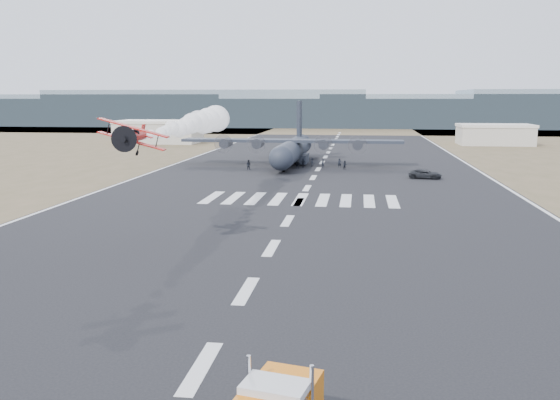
% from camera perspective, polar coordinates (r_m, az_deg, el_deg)
% --- Properties ---
extents(ground, '(500.00, 500.00, 0.00)m').
position_cam_1_polar(ground, '(30.75, -7.64, -15.69)').
color(ground, black).
rests_on(ground, ground).
extents(scrub_far, '(500.00, 80.00, 0.00)m').
position_cam_1_polar(scrub_far, '(257.19, 5.96, 6.77)').
color(scrub_far, brown).
rests_on(scrub_far, ground).
extents(runway_markings, '(60.00, 260.00, 0.01)m').
position_cam_1_polar(runway_markings, '(88.06, 2.61, 1.15)').
color(runway_markings, silver).
rests_on(runway_markings, ground).
extents(ridge_seg_b, '(150.00, 50.00, 15.00)m').
position_cam_1_polar(ridge_seg_b, '(318.07, -18.21, 8.26)').
color(ridge_seg_b, slate).
rests_on(ridge_seg_b, ground).
extents(ridge_seg_c, '(150.00, 50.00, 17.00)m').
position_cam_1_polar(ridge_seg_c, '(295.81, -6.67, 8.79)').
color(ridge_seg_c, slate).
rests_on(ridge_seg_c, ground).
extents(ridge_seg_d, '(150.00, 50.00, 13.00)m').
position_cam_1_polar(ridge_seg_d, '(286.92, 6.17, 8.37)').
color(ridge_seg_d, slate).
rests_on(ridge_seg_d, ground).
extents(ridge_seg_e, '(150.00, 50.00, 15.00)m').
position_cam_1_polar(ridge_seg_e, '(292.50, 19.14, 8.12)').
color(ridge_seg_e, slate).
rests_on(ridge_seg_e, ground).
extents(hangar_left, '(24.50, 14.50, 6.70)m').
position_cam_1_polar(hangar_left, '(182.03, -11.57, 6.49)').
color(hangar_left, '#ADA89A').
rests_on(hangar_left, ground).
extents(hangar_right, '(20.50, 12.50, 5.90)m').
position_cam_1_polar(hangar_right, '(181.16, 19.97, 5.96)').
color(hangar_right, '#ADA89A').
rests_on(hangar_right, ground).
extents(aerobatic_biplane, '(5.88, 5.40, 3.04)m').
position_cam_1_polar(aerobatic_biplane, '(51.94, -13.98, 5.98)').
color(aerobatic_biplane, red).
extents(smoke_trail, '(3.79, 34.88, 3.79)m').
position_cam_1_polar(smoke_trail, '(79.19, -7.14, 7.58)').
color(smoke_trail, white).
extents(transport_aircraft, '(43.68, 36.02, 12.65)m').
position_cam_1_polar(transport_aircraft, '(119.71, 1.21, 5.01)').
color(transport_aircraft, '#202630').
rests_on(transport_aircraft, ground).
extents(support_vehicle, '(5.72, 3.28, 1.50)m').
position_cam_1_polar(support_vehicle, '(101.39, 13.80, 2.44)').
color(support_vehicle, black).
rests_on(support_vehicle, ground).
extents(crew_a, '(0.69, 0.60, 1.73)m').
position_cam_1_polar(crew_a, '(114.91, 5.75, 3.56)').
color(crew_a, black).
rests_on(crew_a, ground).
extents(crew_b, '(0.95, 0.86, 1.67)m').
position_cam_1_polar(crew_b, '(111.81, 6.28, 3.37)').
color(crew_b, black).
rests_on(crew_b, ground).
extents(crew_c, '(1.11, 1.10, 1.65)m').
position_cam_1_polar(crew_c, '(116.11, 3.11, 3.64)').
color(crew_c, black).
rests_on(crew_c, ground).
extents(crew_d, '(1.12, 0.70, 1.79)m').
position_cam_1_polar(crew_d, '(113.50, 2.23, 3.54)').
color(crew_d, black).
rests_on(crew_d, ground).
extents(crew_e, '(0.93, 0.69, 1.72)m').
position_cam_1_polar(crew_e, '(114.53, 0.46, 3.59)').
color(crew_e, black).
rests_on(crew_e, ground).
extents(crew_f, '(1.73, 1.17, 1.79)m').
position_cam_1_polar(crew_f, '(112.73, 1.67, 3.50)').
color(crew_f, black).
rests_on(crew_f, ground).
extents(crew_g, '(0.76, 0.75, 1.61)m').
position_cam_1_polar(crew_g, '(114.71, 4.15, 3.55)').
color(crew_g, black).
rests_on(crew_g, ground).
extents(crew_h, '(1.04, 0.80, 1.89)m').
position_cam_1_polar(crew_h, '(110.61, -3.06, 3.40)').
color(crew_h, black).
rests_on(crew_h, ground).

